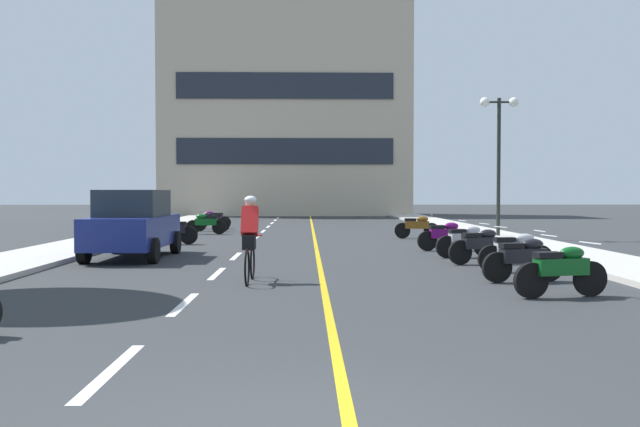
{
  "coord_description": "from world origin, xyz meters",
  "views": [
    {
      "loc": [
        -0.08,
        -4.69,
        1.76
      ],
      "look_at": [
        0.32,
        14.25,
        1.17
      ],
      "focal_mm": 38.22,
      "sensor_mm": 36.0,
      "label": 1
    }
  ],
  "objects_px": {
    "motorcycle_4": "(481,245)",
    "street_lamp_mid": "(499,135)",
    "motorcycle_6": "(445,235)",
    "parked_car_near": "(133,224)",
    "motorcycle_1": "(562,269)",
    "motorcycle_10": "(211,221)",
    "motorcycle_11": "(213,219)",
    "cyclist_rider": "(250,237)",
    "motorcycle_7": "(172,230)",
    "motorcycle_9": "(206,223)",
    "motorcycle_5": "(466,240)",
    "motorcycle_8": "(417,226)",
    "motorcycle_2": "(524,258)",
    "motorcycle_3": "(516,251)"
  },
  "relations": [
    {
      "from": "motorcycle_1",
      "to": "motorcycle_10",
      "type": "xyz_separation_m",
      "value": [
        -8.52,
        19.29,
        0.0
      ]
    },
    {
      "from": "motorcycle_4",
      "to": "motorcycle_9",
      "type": "bearing_deg",
      "value": 125.19
    },
    {
      "from": "motorcycle_3",
      "to": "motorcycle_5",
      "type": "distance_m",
      "value": 3.36
    },
    {
      "from": "motorcycle_9",
      "to": "motorcycle_7",
      "type": "bearing_deg",
      "value": -93.36
    },
    {
      "from": "motorcycle_6",
      "to": "motorcycle_10",
      "type": "distance_m",
      "value": 13.23
    },
    {
      "from": "motorcycle_7",
      "to": "motorcycle_9",
      "type": "distance_m",
      "value": 5.57
    },
    {
      "from": "motorcycle_8",
      "to": "motorcycle_9",
      "type": "xyz_separation_m",
      "value": [
        -8.42,
        2.83,
        0.0
      ]
    },
    {
      "from": "motorcycle_5",
      "to": "cyclist_rider",
      "type": "relative_size",
      "value": 0.95
    },
    {
      "from": "motorcycle_2",
      "to": "motorcycle_6",
      "type": "xyz_separation_m",
      "value": [
        -0.07,
        7.16,
        0.0
      ]
    },
    {
      "from": "motorcycle_2",
      "to": "motorcycle_5",
      "type": "relative_size",
      "value": 1.0
    },
    {
      "from": "motorcycle_6",
      "to": "parked_car_near",
      "type": "bearing_deg",
      "value": -166.44
    },
    {
      "from": "motorcycle_5",
      "to": "motorcycle_10",
      "type": "bearing_deg",
      "value": 124.78
    },
    {
      "from": "street_lamp_mid",
      "to": "motorcycle_7",
      "type": "xyz_separation_m",
      "value": [
        -11.81,
        -2.66,
        -3.46
      ]
    },
    {
      "from": "motorcycle_8",
      "to": "cyclist_rider",
      "type": "bearing_deg",
      "value": -113.31
    },
    {
      "from": "motorcycle_4",
      "to": "motorcycle_5",
      "type": "distance_m",
      "value": 1.68
    },
    {
      "from": "motorcycle_9",
      "to": "street_lamp_mid",
      "type": "bearing_deg",
      "value": -14.17
    },
    {
      "from": "motorcycle_1",
      "to": "motorcycle_7",
      "type": "xyz_separation_m",
      "value": [
        -8.78,
        11.72,
        0.0
      ]
    },
    {
      "from": "motorcycle_10",
      "to": "motorcycle_1",
      "type": "bearing_deg",
      "value": -66.16
    },
    {
      "from": "motorcycle_8",
      "to": "cyclist_rider",
      "type": "height_order",
      "value": "cyclist_rider"
    },
    {
      "from": "street_lamp_mid",
      "to": "motorcycle_8",
      "type": "relative_size",
      "value": 3.07
    },
    {
      "from": "motorcycle_5",
      "to": "motorcycle_6",
      "type": "height_order",
      "value": "same"
    },
    {
      "from": "motorcycle_6",
      "to": "motorcycle_7",
      "type": "relative_size",
      "value": 1.0
    },
    {
      "from": "motorcycle_4",
      "to": "motorcycle_5",
      "type": "height_order",
      "value": "same"
    },
    {
      "from": "motorcycle_11",
      "to": "cyclist_rider",
      "type": "distance_m",
      "value": 19.63
    },
    {
      "from": "motorcycle_2",
      "to": "cyclist_rider",
      "type": "relative_size",
      "value": 0.95
    },
    {
      "from": "motorcycle_2",
      "to": "motorcycle_3",
      "type": "distance_m",
      "value": 1.69
    },
    {
      "from": "motorcycle_8",
      "to": "motorcycle_5",
      "type": "bearing_deg",
      "value": -89.35
    },
    {
      "from": "street_lamp_mid",
      "to": "motorcycle_9",
      "type": "relative_size",
      "value": 3.06
    },
    {
      "from": "motorcycle_6",
      "to": "motorcycle_11",
      "type": "distance_m",
      "value": 15.05
    },
    {
      "from": "motorcycle_4",
      "to": "street_lamp_mid",
      "type": "bearing_deg",
      "value": 71.7
    },
    {
      "from": "motorcycle_1",
      "to": "motorcycle_5",
      "type": "height_order",
      "value": "same"
    },
    {
      "from": "street_lamp_mid",
      "to": "motorcycle_5",
      "type": "relative_size",
      "value": 3.1
    },
    {
      "from": "motorcycle_2",
      "to": "motorcycle_3",
      "type": "height_order",
      "value": "same"
    },
    {
      "from": "motorcycle_8",
      "to": "motorcycle_11",
      "type": "height_order",
      "value": "same"
    },
    {
      "from": "motorcycle_9",
      "to": "motorcycle_5",
      "type": "bearing_deg",
      "value": -50.54
    },
    {
      "from": "parked_car_near",
      "to": "motorcycle_2",
      "type": "height_order",
      "value": "parked_car_near"
    },
    {
      "from": "motorcycle_1",
      "to": "motorcycle_3",
      "type": "bearing_deg",
      "value": 84.37
    },
    {
      "from": "motorcycle_10",
      "to": "motorcycle_7",
      "type": "bearing_deg",
      "value": -91.98
    },
    {
      "from": "motorcycle_11",
      "to": "motorcycle_7",
      "type": "bearing_deg",
      "value": -90.33
    },
    {
      "from": "motorcycle_5",
      "to": "motorcycle_3",
      "type": "bearing_deg",
      "value": -84.7
    },
    {
      "from": "motorcycle_1",
      "to": "cyclist_rider",
      "type": "relative_size",
      "value": 0.95
    },
    {
      "from": "motorcycle_2",
      "to": "motorcycle_10",
      "type": "distance_m",
      "value": 19.31
    },
    {
      "from": "motorcycle_7",
      "to": "motorcycle_8",
      "type": "bearing_deg",
      "value": 17.35
    },
    {
      "from": "parked_car_near",
      "to": "motorcycle_6",
      "type": "xyz_separation_m",
      "value": [
        8.81,
        2.12,
        -0.44
      ]
    },
    {
      "from": "street_lamp_mid",
      "to": "motorcycle_9",
      "type": "xyz_separation_m",
      "value": [
        -11.48,
        2.9,
        -3.46
      ]
    },
    {
      "from": "parked_car_near",
      "to": "motorcycle_4",
      "type": "distance_m",
      "value": 9.06
    },
    {
      "from": "parked_car_near",
      "to": "motorcycle_4",
      "type": "xyz_separation_m",
      "value": [
        8.89,
        -1.71,
        -0.44
      ]
    },
    {
      "from": "motorcycle_3",
      "to": "motorcycle_7",
      "type": "distance_m",
      "value": 12.22
    },
    {
      "from": "motorcycle_7",
      "to": "motorcycle_10",
      "type": "bearing_deg",
      "value": 88.02
    },
    {
      "from": "motorcycle_11",
      "to": "motorcycle_2",
      "type": "bearing_deg",
      "value": -65.87
    }
  ]
}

